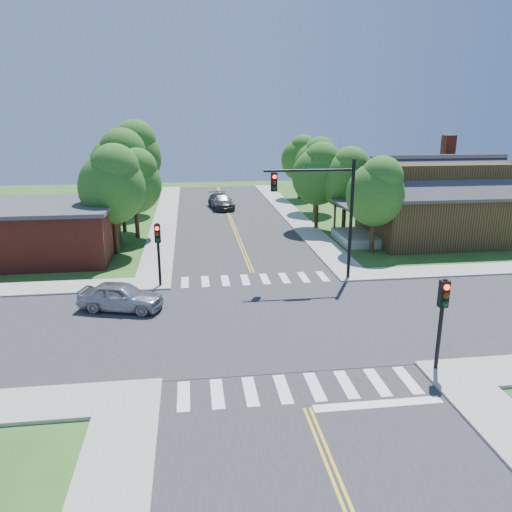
{
  "coord_description": "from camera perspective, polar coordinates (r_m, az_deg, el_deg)",
  "views": [
    {
      "loc": [
        -3.7,
        -22.07,
        9.81
      ],
      "look_at": [
        -0.26,
        3.84,
        2.2
      ],
      "focal_mm": 35.0,
      "sensor_mm": 36.0,
      "label": 1
    }
  ],
  "objects": [
    {
      "name": "ground",
      "position": [
        24.43,
        1.8,
        -7.45
      ],
      "size": [
        100.0,
        100.0,
        0.0
      ],
      "primitive_type": "plane",
      "color": "#2D571B",
      "rests_on": "ground"
    },
    {
      "name": "tree_e_c",
      "position": [
        50.05,
        7.01,
        10.47
      ],
      "size": [
        4.39,
        4.17,
        7.46
      ],
      "color": "#382314",
      "rests_on": "ground"
    },
    {
      "name": "tree_w_d",
      "position": [
        59.11,
        -12.98,
        10.12
      ],
      "size": [
        3.54,
        3.36,
        6.01
      ],
      "color": "#382314",
      "rests_on": "ground"
    },
    {
      "name": "tree_e_b",
      "position": [
        41.99,
        10.37,
        8.93
      ],
      "size": [
        4.19,
        3.98,
        7.12
      ],
      "color": "#382314",
      "rests_on": "ground"
    },
    {
      "name": "tree_e_a",
      "position": [
        35.93,
        13.65,
        7.33
      ],
      "size": [
        4.07,
        3.87,
        6.92
      ],
      "color": "#382314",
      "rests_on": "ground"
    },
    {
      "name": "tree_w_a",
      "position": [
        35.96,
        -16.05,
        8.06
      ],
      "size": [
        4.57,
        4.34,
        7.77
      ],
      "color": "#382314",
      "rests_on": "ground"
    },
    {
      "name": "crosswalk_south",
      "position": [
        18.99,
        4.93,
        -14.76
      ],
      "size": [
        8.85,
        2.0,
        0.01
      ],
      "color": "white",
      "rests_on": "ground"
    },
    {
      "name": "signal_mast_ne",
      "position": [
        29.11,
        7.75,
        6.28
      ],
      "size": [
        5.3,
        0.42,
        7.2
      ],
      "color": "black",
      "rests_on": "ground"
    },
    {
      "name": "building_nw",
      "position": [
        37.64,
        -23.6,
        2.7
      ],
      "size": [
        10.4,
        8.4,
        3.73
      ],
      "color": "maroon",
      "rests_on": "ground"
    },
    {
      "name": "road_ns",
      "position": [
        24.42,
        1.8,
        -7.41
      ],
      "size": [
        10.0,
        90.0,
        0.04
      ],
      "primitive_type": "cube",
      "color": "#2D2D30",
      "rests_on": "ground"
    },
    {
      "name": "road_ew",
      "position": [
        24.42,
        1.8,
        -7.4
      ],
      "size": [
        90.0,
        10.0,
        0.04
      ],
      "primitive_type": "cube",
      "color": "#2D2D30",
      "rests_on": "ground"
    },
    {
      "name": "tree_e_d",
      "position": [
        58.28,
        5.13,
        11.2
      ],
      "size": [
        4.28,
        4.07,
        7.28
      ],
      "color": "#382314",
      "rests_on": "ground"
    },
    {
      "name": "sidewalk_ne",
      "position": [
        43.72,
        19.19,
        2.44
      ],
      "size": [
        40.0,
        40.0,
        0.14
      ],
      "color": "#9E9B93",
      "rests_on": "ground"
    },
    {
      "name": "intersection_patch",
      "position": [
        24.43,
        1.8,
        -7.45
      ],
      "size": [
        10.2,
        10.2,
        0.06
      ],
      "primitive_type": "cube",
      "color": "#2D2D30",
      "rests_on": "ground"
    },
    {
      "name": "crosswalk_north",
      "position": [
        30.13,
        -0.11,
        -2.67
      ],
      "size": [
        8.85,
        2.0,
        0.01
      ],
      "color": "white",
      "rests_on": "ground"
    },
    {
      "name": "car_dgrey",
      "position": [
        52.29,
        -4.02,
        6.21
      ],
      "size": [
        3.5,
        5.73,
        1.5
      ],
      "primitive_type": "imported",
      "rotation": [
        0.0,
        0.0,
        0.14
      ],
      "color": "#323538",
      "rests_on": "ground"
    },
    {
      "name": "house_ne",
      "position": [
        41.4,
        19.69,
        6.28
      ],
      "size": [
        13.05,
        8.8,
        7.11
      ],
      "color": "black",
      "rests_on": "ground"
    },
    {
      "name": "tree_w_b",
      "position": [
        42.73,
        -15.19,
        10.04
      ],
      "size": [
        5.04,
        4.78,
        8.56
      ],
      "color": "#382314",
      "rests_on": "ground"
    },
    {
      "name": "car_silver",
      "position": [
        26.33,
        -15.2,
        -4.54
      ],
      "size": [
        4.01,
        5.2,
        1.46
      ],
      "primitive_type": "imported",
      "rotation": [
        0.0,
        0.0,
        1.29
      ],
      "color": "#ACAEB3",
      "rests_on": "ground"
    },
    {
      "name": "tree_w_c",
      "position": [
        50.36,
        -13.78,
        11.39
      ],
      "size": [
        5.34,
        5.08,
        9.08
      ],
      "color": "#382314",
      "rests_on": "ground"
    },
    {
      "name": "stop_bar",
      "position": [
        18.55,
        13.78,
        -16.22
      ],
      "size": [
        4.6,
        0.45,
        0.09
      ],
      "primitive_type": "cube",
      "color": "white",
      "rests_on": "ground"
    },
    {
      "name": "tree_bldg",
      "position": [
        40.34,
        -13.66,
        8.47
      ],
      "size": [
        4.2,
        3.99,
        7.15
      ],
      "color": "#382314",
      "rests_on": "ground"
    },
    {
      "name": "sidewalk_nw",
      "position": [
        40.95,
        -24.54,
        0.98
      ],
      "size": [
        40.0,
        40.0,
        0.14
      ],
      "color": "#9E9B93",
      "rests_on": "ground"
    },
    {
      "name": "signal_pole_se",
      "position": [
        20.2,
        20.54,
        -5.58
      ],
      "size": [
        0.34,
        0.42,
        3.8
      ],
      "color": "black",
      "rests_on": "ground"
    },
    {
      "name": "signal_pole_nw",
      "position": [
        28.62,
        -11.14,
        1.46
      ],
      "size": [
        0.34,
        0.42,
        3.8
      ],
      "color": "black",
      "rests_on": "ground"
    },
    {
      "name": "centerline",
      "position": [
        24.41,
        1.8,
        -7.35
      ],
      "size": [
        0.3,
        90.0,
        0.01
      ],
      "color": "gold",
      "rests_on": "ground"
    },
    {
      "name": "tree_house",
      "position": [
        42.67,
        7.21,
        9.43
      ],
      "size": [
        4.36,
        4.14,
        7.41
      ],
      "color": "#382314",
      "rests_on": "ground"
    }
  ]
}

